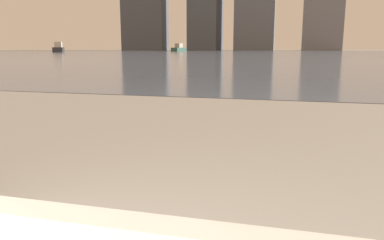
% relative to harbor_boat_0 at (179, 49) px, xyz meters
% --- Properties ---
extents(harbor_water, '(180.00, 110.00, 0.01)m').
position_rel_harbor_boat_0_xyz_m(harbor_water, '(24.43, -22.42, -0.64)').
color(harbor_water, slate).
rests_on(harbor_water, ground_plane).
extents(harbor_boat_0, '(2.49, 4.99, 1.79)m').
position_rel_harbor_boat_0_xyz_m(harbor_boat_0, '(0.00, 0.00, 0.00)').
color(harbor_boat_0, '#335647').
rests_on(harbor_boat_0, harbor_water).
extents(harbor_boat_3, '(4.10, 5.47, 1.97)m').
position_rel_harbor_boat_0_xyz_m(harbor_boat_3, '(-18.99, -18.83, 0.06)').
color(harbor_boat_3, '#2D2D33').
rests_on(harbor_boat_3, harbor_water).
extents(skyline_tower_1, '(9.00, 12.88, 22.73)m').
position_rel_harbor_boat_0_xyz_m(skyline_tower_1, '(-1.12, 33.58, 10.73)').
color(skyline_tower_1, '#4C515B').
rests_on(skyline_tower_1, ground_plane).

